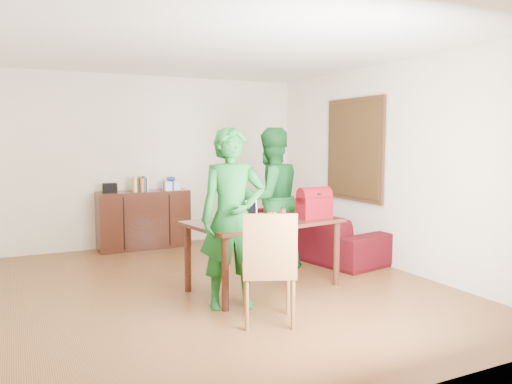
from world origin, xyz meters
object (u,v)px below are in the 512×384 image
laptop (244,218)px  bottle (283,215)px  table (264,229)px  sofa (316,234)px  person_far (270,199)px  person_near (233,218)px  chair (268,291)px  red_bag (314,206)px

laptop → bottle: (0.32, -0.30, 0.05)m
table → sofa: 1.84m
person_far → sofa: 1.18m
person_near → bottle: bearing=23.1°
table → bottle: bearing=-87.0°
table → chair: chair is taller
person_near → red_bag: bearing=27.5°
chair → bottle: 1.03m
laptop → red_bag: size_ratio=0.97×
chair → person_near: size_ratio=0.58×
red_bag → sofa: size_ratio=0.17×
person_far → bottle: bearing=62.5°
red_bag → bottle: bearing=-161.4°
person_far → chair: bearing=55.3°
person_near → person_far: person_far is taller
laptop → bottle: bearing=-22.7°
person_near → bottle: size_ratio=9.84×
chair → sofa: bearing=71.4°
laptop → red_bag: (0.84, -0.10, 0.10)m
laptop → sofa: laptop is taller
person_far → red_bag: size_ratio=4.84×
chair → bottle: (0.52, 0.68, 0.58)m
table → sofa: size_ratio=0.82×
bottle → red_bag: size_ratio=0.48×
red_bag → person_near: bearing=-166.5°
person_near → laptop: (0.32, 0.42, -0.08)m
laptop → red_bag: bearing=13.0°
chair → laptop: 1.13m
bottle → red_bag: 0.56m
laptop → chair: bearing=-81.8°
bottle → sofa: bottle is taller
person_near → red_bag: person_near is taller
table → laptop: (-0.25, -0.02, 0.14)m
laptop → bottle: 0.44m
laptop → red_bag: 0.86m
person_near → person_far: (1.05, 1.19, 0.01)m
table → bottle: (0.07, -0.32, 0.19)m
chair → laptop: chair is taller
table → red_bag: (0.59, -0.12, 0.24)m
laptop → sofa: bearing=54.0°
chair → red_bag: (1.05, 0.87, 0.62)m
chair → bottle: size_ratio=5.69×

